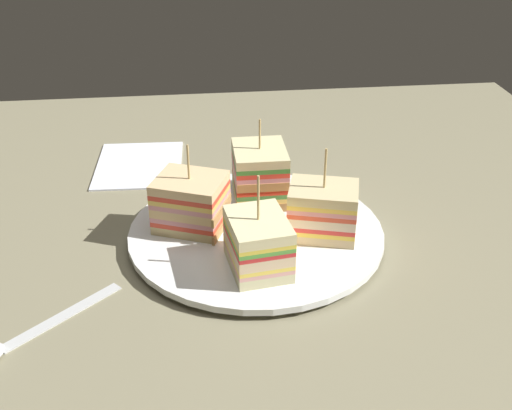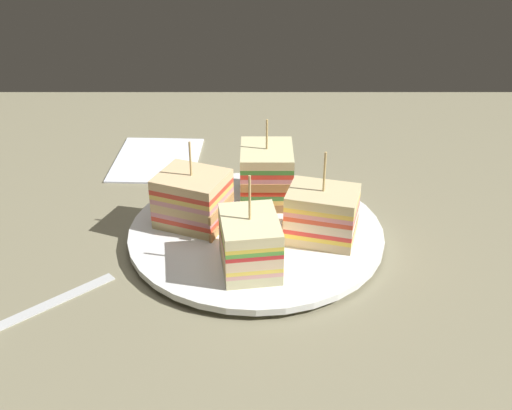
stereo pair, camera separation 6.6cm
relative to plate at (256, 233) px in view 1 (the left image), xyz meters
The scene contains 8 objects.
ground_plane 1.69cm from the plate, ahead, with size 98.39×95.04×1.80cm, color gray.
plate is the anchor object (origin of this frame).
sandwich_wedge_0 7.73cm from the plate, 13.49° to the right, with size 8.27×7.04×9.91cm.
sandwich_wedge_1 7.90cm from the plate, 79.98° to the left, with size 5.92×7.12×9.88cm.
sandwich_wedge_2 7.76cm from the plate, 166.84° to the left, with size 8.84×8.26×9.57cm.
sandwich_wedge_3 7.70cm from the plate, 94.86° to the right, with size 6.34×7.80×10.05cm.
spoon 26.94cm from the plate, 147.73° to the right, with size 12.63×11.51×1.00cm.
napkin 24.08cm from the plate, 124.19° to the left, with size 11.20×13.93×0.50cm, color white.
Camera 1 is at (-6.53, -57.36, 37.12)cm, focal length 44.13 mm.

